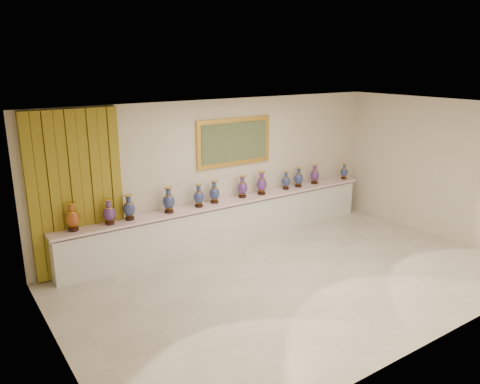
# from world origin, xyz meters

# --- Properties ---
(ground) EXTENTS (8.00, 8.00, 0.00)m
(ground) POSITION_xyz_m (0.00, 0.00, 0.00)
(ground) COLOR beige
(ground) RESTS_ON ground
(room) EXTENTS (8.00, 8.00, 8.00)m
(room) POSITION_xyz_m (-2.49, 2.44, 1.60)
(room) COLOR beige
(room) RESTS_ON ground
(counter) EXTENTS (7.28, 0.48, 0.90)m
(counter) POSITION_xyz_m (0.00, 2.27, 0.44)
(counter) COLOR white
(counter) RESTS_ON ground
(vase_0) EXTENTS (0.29, 0.29, 0.51)m
(vase_0) POSITION_xyz_m (-3.18, 2.26, 1.13)
(vase_0) COLOR black
(vase_0) RESTS_ON counter
(vase_1) EXTENTS (0.26, 0.26, 0.47)m
(vase_1) POSITION_xyz_m (-2.55, 2.22, 1.11)
(vase_1) COLOR black
(vase_1) RESTS_ON counter
(vase_2) EXTENTS (0.23, 0.23, 0.48)m
(vase_2) POSITION_xyz_m (-2.16, 2.26, 1.11)
(vase_2) COLOR black
(vase_2) RESTS_ON counter
(vase_3) EXTENTS (0.31, 0.31, 0.51)m
(vase_3) POSITION_xyz_m (-1.36, 2.23, 1.13)
(vase_3) COLOR black
(vase_3) RESTS_ON counter
(vase_4) EXTENTS (0.25, 0.25, 0.47)m
(vase_4) POSITION_xyz_m (-0.70, 2.23, 1.11)
(vase_4) COLOR black
(vase_4) RESTS_ON counter
(vase_5) EXTENTS (0.24, 0.24, 0.47)m
(vase_5) POSITION_xyz_m (-0.30, 2.29, 1.11)
(vase_5) COLOR black
(vase_5) RESTS_ON counter
(vase_6) EXTENTS (0.29, 0.29, 0.48)m
(vase_6) POSITION_xyz_m (0.41, 2.29, 1.12)
(vase_6) COLOR black
(vase_6) RESTS_ON counter
(vase_7) EXTENTS (0.25, 0.25, 0.51)m
(vase_7) POSITION_xyz_m (0.90, 2.26, 1.13)
(vase_7) COLOR black
(vase_7) RESTS_ON counter
(vase_8) EXTENTS (0.24, 0.24, 0.42)m
(vase_8) POSITION_xyz_m (1.62, 2.29, 1.09)
(vase_8) COLOR black
(vase_8) RESTS_ON counter
(vase_9) EXTENTS (0.25, 0.25, 0.46)m
(vase_9) POSITION_xyz_m (1.99, 2.28, 1.11)
(vase_9) COLOR black
(vase_9) RESTS_ON counter
(vase_10) EXTENTS (0.25, 0.25, 0.46)m
(vase_10) POSITION_xyz_m (2.50, 2.29, 1.11)
(vase_10) COLOR black
(vase_10) RESTS_ON counter
(vase_11) EXTENTS (0.20, 0.20, 0.39)m
(vase_11) POSITION_xyz_m (3.43, 2.21, 1.08)
(vase_11) COLOR black
(vase_11) RESTS_ON counter
(label_card) EXTENTS (0.10, 0.06, 0.00)m
(label_card) POSITION_xyz_m (-1.14, 2.13, 0.90)
(label_card) COLOR white
(label_card) RESTS_ON counter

